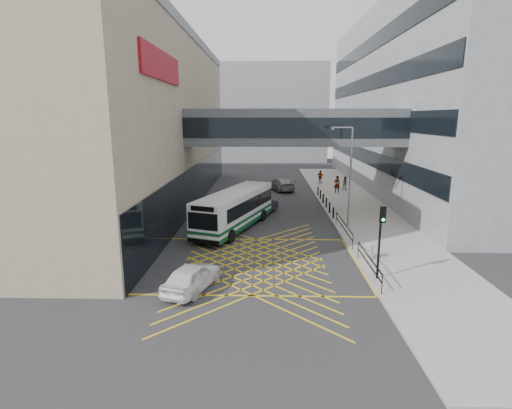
# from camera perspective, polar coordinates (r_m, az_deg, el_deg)

# --- Properties ---
(ground) EXTENTS (120.00, 120.00, 0.00)m
(ground) POSITION_cam_1_polar(r_m,az_deg,el_deg) (23.68, -0.24, -8.25)
(ground) COLOR #333335
(building_whsmith) EXTENTS (24.17, 42.00, 16.00)m
(building_whsmith) POSITION_cam_1_polar(r_m,az_deg,el_deg) (42.46, -25.08, 10.79)
(building_whsmith) COLOR tan
(building_whsmith) RESTS_ON ground
(building_right) EXTENTS (24.09, 44.00, 20.00)m
(building_right) POSITION_cam_1_polar(r_m,az_deg,el_deg) (51.74, 29.01, 12.73)
(building_right) COLOR gray
(building_right) RESTS_ON ground
(building_far) EXTENTS (28.00, 16.00, 18.00)m
(building_far) POSITION_cam_1_polar(r_m,az_deg,el_deg) (82.19, -0.43, 12.86)
(building_far) COLOR gray
(building_far) RESTS_ON ground
(skybridge) EXTENTS (20.00, 4.10, 3.00)m
(skybridge) POSITION_cam_1_polar(r_m,az_deg,el_deg) (34.24, 5.46, 10.92)
(skybridge) COLOR #484D52
(skybridge) RESTS_ON ground
(pavement) EXTENTS (6.00, 54.00, 0.16)m
(pavement) POSITION_cam_1_polar(r_m,az_deg,el_deg) (38.96, 13.76, -0.21)
(pavement) COLOR #A49F96
(pavement) RESTS_ON ground
(box_junction) EXTENTS (12.00, 9.00, 0.01)m
(box_junction) POSITION_cam_1_polar(r_m,az_deg,el_deg) (23.68, -0.24, -8.24)
(box_junction) COLOR gold
(box_junction) RESTS_ON ground
(bus) EXTENTS (5.67, 10.46, 2.88)m
(bus) POSITION_cam_1_polar(r_m,az_deg,el_deg) (30.35, -2.92, -0.57)
(bus) COLOR silver
(bus) RESTS_ON ground
(car_white) EXTENTS (3.05, 4.67, 1.38)m
(car_white) POSITION_cam_1_polar(r_m,az_deg,el_deg) (20.14, -9.14, -10.13)
(car_white) COLOR white
(car_white) RESTS_ON ground
(car_dark) EXTENTS (3.18, 4.79, 1.40)m
(car_dark) POSITION_cam_1_polar(r_m,az_deg,el_deg) (35.08, 1.01, -0.20)
(car_dark) COLOR black
(car_dark) RESTS_ON ground
(car_silver) EXTENTS (3.69, 5.36, 1.54)m
(car_silver) POSITION_cam_1_polar(r_m,az_deg,el_deg) (46.52, 3.53, 3.00)
(car_silver) COLOR gray
(car_silver) RESTS_ON ground
(traffic_light) EXTENTS (0.28, 0.45, 3.87)m
(traffic_light) POSITION_cam_1_polar(r_m,az_deg,el_deg) (21.09, 17.41, -3.80)
(traffic_light) COLOR black
(traffic_light) RESTS_ON pavement
(street_lamp) EXTENTS (1.62, 0.90, 7.49)m
(street_lamp) POSITION_cam_1_polar(r_m,az_deg,el_deg) (30.79, 13.06, 4.76)
(street_lamp) COLOR slate
(street_lamp) RESTS_ON pavement
(litter_bin) EXTENTS (0.54, 0.54, 0.93)m
(litter_bin) POSITION_cam_1_polar(r_m,az_deg,el_deg) (24.53, 15.82, -6.44)
(litter_bin) COLOR #ADA89E
(litter_bin) RESTS_ON pavement
(kerb_railings) EXTENTS (0.05, 12.54, 1.00)m
(kerb_railings) POSITION_cam_1_polar(r_m,az_deg,el_deg) (25.66, 13.78, -4.90)
(kerb_railings) COLOR black
(kerb_railings) RESTS_ON pavement
(bollards) EXTENTS (0.14, 10.14, 0.90)m
(bollards) POSITION_cam_1_polar(r_m,az_deg,el_deg) (38.36, 9.79, 0.58)
(bollards) COLOR black
(bollards) RESTS_ON pavement
(pedestrian_a) EXTENTS (0.78, 0.58, 1.89)m
(pedestrian_a) POSITION_cam_1_polar(r_m,az_deg,el_deg) (44.79, 11.49, 2.85)
(pedestrian_a) COLOR gray
(pedestrian_a) RESTS_ON pavement
(pedestrian_b) EXTENTS (0.79, 0.48, 1.58)m
(pedestrian_b) POSITION_cam_1_polar(r_m,az_deg,el_deg) (46.49, 12.65, 2.94)
(pedestrian_b) COLOR gray
(pedestrian_b) RESTS_ON pavement
(pedestrian_c) EXTENTS (1.08, 0.85, 1.65)m
(pedestrian_c) POSITION_cam_1_polar(r_m,az_deg,el_deg) (50.68, 9.18, 3.89)
(pedestrian_c) COLOR gray
(pedestrian_c) RESTS_ON pavement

